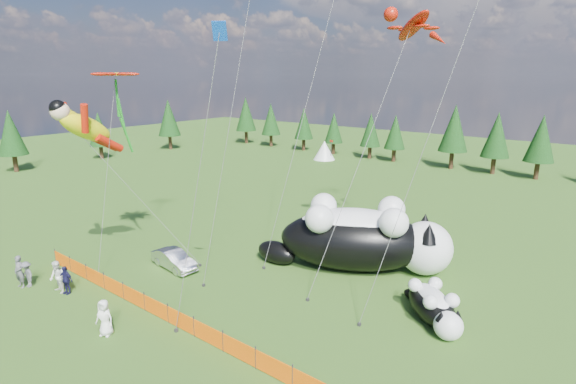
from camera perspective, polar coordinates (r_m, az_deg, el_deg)
name	(u,v)px	position (r m, az deg, el deg)	size (l,w,h in m)	color
ground	(200,295)	(27.03, -11.06, -12.74)	(160.00, 160.00, 0.00)	#103309
safety_fence	(156,308)	(25.20, -16.40, -13.95)	(22.06, 0.06, 1.10)	#262626
tree_line	(460,140)	(63.72, 20.96, 6.22)	(90.00, 4.00, 8.00)	black
festival_tents	(544,177)	(56.97, 29.74, 1.68)	(50.00, 3.20, 2.80)	white
cat_large	(363,237)	(29.41, 9.47, -5.66)	(11.82, 8.48, 4.63)	black
cat_small	(434,305)	(24.78, 17.99, -13.54)	(4.21, 4.12, 1.89)	black
car	(174,260)	(30.58, -14.26, -8.32)	(1.29, 3.71, 1.22)	silver
spectator_a	(19,272)	(31.42, -30.96, -8.67)	(0.72, 0.47, 1.98)	#545459
spectator_b	(57,277)	(29.60, -27.24, -9.60)	(0.95, 0.56, 1.95)	white
spectator_c	(66,280)	(29.33, -26.38, -9.97)	(1.00, 0.51, 1.70)	#161539
spectator_d	(27,274)	(31.31, -30.22, -9.02)	(1.03, 0.53, 1.60)	#545459
spectator_e	(104,318)	(24.23, -22.28, -14.56)	(0.91, 0.59, 1.86)	white
superhero_kite	(86,128)	(29.57, -24.26, 7.44)	(6.86, 6.98, 12.11)	yellow
gecko_kite	(413,26)	(30.37, 15.59, 19.60)	(6.05, 12.14, 17.62)	#BB1909
flower_kite	(115,77)	(29.97, -21.10, 13.47)	(3.44, 4.60, 12.57)	#BB1909
diamond_kite_c	(217,47)	(18.97, -8.97, 17.74)	(3.44, 1.39, 14.77)	blue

